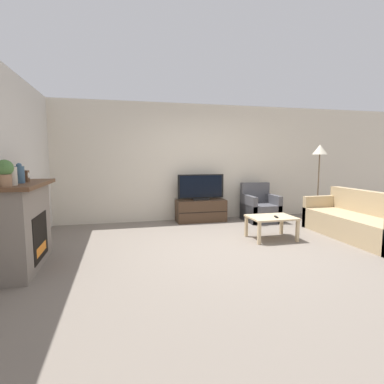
{
  "coord_description": "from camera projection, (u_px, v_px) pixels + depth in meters",
  "views": [
    {
      "loc": [
        -1.72,
        -4.56,
        1.48
      ],
      "look_at": [
        -0.46,
        0.66,
        0.85
      ],
      "focal_mm": 28.0,
      "sensor_mm": 36.0,
      "label": 1
    }
  ],
  "objects": [
    {
      "name": "ground_plane",
      "position": [
        228.0,
        246.0,
        4.98
      ],
      "size": [
        24.0,
        24.0,
        0.0
      ],
      "primitive_type": "plane",
      "color": "slate"
    },
    {
      "name": "remote",
      "position": [
        276.0,
        217.0,
        5.3
      ],
      "size": [
        0.07,
        0.16,
        0.02
      ],
      "rotation": [
        0.0,
        0.0,
        -0.23
      ],
      "color": "black",
      "rests_on": "coffee_table"
    },
    {
      "name": "floor_lamp",
      "position": [
        320.0,
        155.0,
        6.61
      ],
      "size": [
        0.32,
        0.32,
        1.75
      ],
      "color": "black",
      "rests_on": "ground"
    },
    {
      "name": "couch",
      "position": [
        359.0,
        223.0,
        5.44
      ],
      "size": [
        0.83,
        2.11,
        0.85
      ],
      "color": "tan",
      "rests_on": "ground"
    },
    {
      "name": "potted_plant",
      "position": [
        5.0,
        171.0,
        3.28
      ],
      "size": [
        0.18,
        0.18,
        0.3
      ],
      "color": "#936B4C",
      "rests_on": "fireplace"
    },
    {
      "name": "wall_back",
      "position": [
        194.0,
        163.0,
        7.06
      ],
      "size": [
        12.0,
        0.06,
        2.7
      ],
      "color": "beige",
      "rests_on": "ground"
    },
    {
      "name": "mantel_vase_left",
      "position": [
        11.0,
        175.0,
        3.46
      ],
      "size": [
        0.14,
        0.14,
        0.26
      ],
      "color": "beige",
      "rests_on": "fireplace"
    },
    {
      "name": "mantel_clock",
      "position": [
        26.0,
        176.0,
        4.0
      ],
      "size": [
        0.08,
        0.11,
        0.15
      ],
      "color": "brown",
      "rests_on": "fireplace"
    },
    {
      "name": "mantel_vase_centre_left",
      "position": [
        19.0,
        174.0,
        3.76
      ],
      "size": [
        0.12,
        0.12,
        0.26
      ],
      "color": "#385670",
      "rests_on": "fireplace"
    },
    {
      "name": "fireplace",
      "position": [
        24.0,
        225.0,
        3.94
      ],
      "size": [
        0.5,
        1.4,
        1.15
      ],
      "color": "slate",
      "rests_on": "ground"
    },
    {
      "name": "wall_left",
      "position": [
        9.0,
        167.0,
        4.08
      ],
      "size": [
        0.06,
        12.0,
        2.7
      ],
      "color": "beige",
      "rests_on": "ground"
    },
    {
      "name": "tv",
      "position": [
        201.0,
        188.0,
        6.85
      ],
      "size": [
        1.08,
        0.18,
        0.59
      ],
      "color": "black",
      "rests_on": "tv_stand"
    },
    {
      "name": "tv_stand",
      "position": [
        201.0,
        211.0,
        6.91
      ],
      "size": [
        1.13,
        0.48,
        0.5
      ],
      "color": "#422D1E",
      "rests_on": "ground"
    },
    {
      "name": "armchair",
      "position": [
        259.0,
        209.0,
        6.96
      ],
      "size": [
        0.7,
        0.76,
        0.87
      ],
      "color": "#4C4C51",
      "rests_on": "ground"
    },
    {
      "name": "coffee_table",
      "position": [
        271.0,
        220.0,
        5.39
      ],
      "size": [
        0.81,
        0.61,
        0.41
      ],
      "color": "#CCB289",
      "rests_on": "ground"
    }
  ]
}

